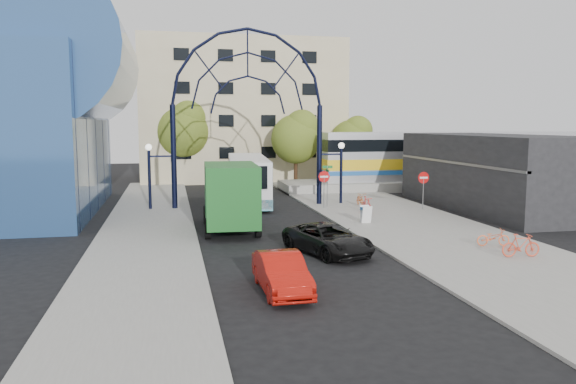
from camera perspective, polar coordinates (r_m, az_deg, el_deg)
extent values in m
plane|color=black|center=(25.19, 0.43, -6.23)|extent=(120.00, 120.00, 0.00)
cube|color=gray|center=(31.45, 13.25, -3.64)|extent=(8.00, 56.00, 0.12)
cube|color=gray|center=(30.52, -14.09, -3.99)|extent=(5.00, 50.00, 0.12)
cylinder|color=black|center=(38.02, -11.54, 3.44)|extent=(0.36, 0.36, 7.00)
cylinder|color=black|center=(39.37, 3.20, 3.69)|extent=(0.36, 0.36, 7.00)
cylinder|color=black|center=(38.16, -13.88, 1.13)|extent=(0.20, 0.20, 4.00)
cylinder|color=black|center=(39.93, 5.41, 1.56)|extent=(0.20, 0.20, 4.00)
sphere|color=white|center=(38.01, -13.98, 4.44)|extent=(0.44, 0.44, 0.44)
sphere|color=white|center=(39.79, 5.44, 4.72)|extent=(0.44, 0.44, 0.44)
cylinder|color=slate|center=(37.60, 3.68, 0.04)|extent=(0.06, 0.06, 2.20)
cylinder|color=red|center=(37.49, 3.69, 1.56)|extent=(0.80, 0.04, 0.80)
cube|color=white|center=(37.47, 3.70, 1.56)|extent=(0.55, 0.02, 0.12)
cylinder|color=slate|center=(37.91, 13.56, -0.08)|extent=(0.06, 0.06, 2.20)
cylinder|color=red|center=(37.80, 13.61, 1.42)|extent=(0.76, 0.04, 0.76)
cube|color=white|center=(37.77, 13.63, 1.42)|extent=(0.55, 0.02, 0.12)
cylinder|color=slate|center=(38.25, 4.02, 0.61)|extent=(0.05, 0.05, 2.80)
cube|color=#146626|center=(38.13, 4.03, 2.55)|extent=(0.70, 0.03, 0.18)
cube|color=#146626|center=(38.15, 4.03, 2.18)|extent=(0.03, 0.70, 0.18)
cube|color=white|center=(32.08, 8.02, -2.30)|extent=(0.55, 0.26, 0.99)
cube|color=white|center=(32.40, 7.81, -2.20)|extent=(0.55, 0.26, 0.99)
cube|color=#1E59A5|center=(32.20, 7.92, -1.67)|extent=(0.55, 0.42, 0.14)
cylinder|color=#2E548E|center=(39.76, -22.17, 12.61)|extent=(9.00, 16.00, 9.00)
cube|color=black|center=(40.18, 20.08, 1.91)|extent=(6.00, 16.00, 5.00)
cube|color=#C6B38A|center=(59.41, -4.94, 8.17)|extent=(20.00, 12.00, 14.00)
cube|color=gray|center=(52.70, 16.79, 0.86)|extent=(32.00, 5.00, 0.80)
cube|color=#B7B7BC|center=(52.50, 16.89, 3.57)|extent=(25.00, 3.00, 4.20)
cube|color=gold|center=(52.54, 16.87, 2.92)|extent=(25.10, 3.05, 0.90)
cube|color=black|center=(52.46, 16.93, 4.66)|extent=(25.05, 3.05, 1.00)
cube|color=#1E59A5|center=(52.59, 16.84, 2.16)|extent=(25.10, 3.05, 0.35)
cylinder|color=#382314|center=(51.40, 0.78, 1.97)|extent=(0.36, 0.36, 2.52)
sphere|color=#436019|center=(51.22, 0.79, 5.41)|extent=(4.48, 4.48, 4.48)
sphere|color=#436019|center=(51.02, 1.42, 6.66)|extent=(3.08, 3.08, 3.08)
cylinder|color=#382314|center=(54.14, -10.55, 2.30)|extent=(0.36, 0.36, 2.88)
sphere|color=#436019|center=(53.97, -10.64, 6.03)|extent=(5.12, 5.12, 5.12)
sphere|color=#436019|center=(53.68, -10.12, 7.40)|extent=(3.52, 3.52, 3.52)
cylinder|color=#382314|center=(54.93, 6.44, 2.16)|extent=(0.36, 0.36, 2.34)
sphere|color=#436019|center=(54.76, 6.49, 5.14)|extent=(4.16, 4.16, 4.16)
sphere|color=#436019|center=(54.62, 7.10, 6.22)|extent=(2.86, 2.86, 2.86)
cube|color=white|center=(41.35, -4.11, 1.49)|extent=(3.70, 12.04, 2.99)
cube|color=#5FBBD4|center=(41.49, -4.10, -0.21)|extent=(3.73, 12.05, 0.72)
cube|color=black|center=(41.30, -4.12, 2.34)|extent=(3.73, 11.81, 0.93)
cube|color=black|center=(35.33, -3.68, 1.47)|extent=(1.95, 0.32, 1.44)
cube|color=black|center=(47.21, -4.43, 1.98)|extent=(2.48, 0.41, 1.65)
cylinder|color=black|center=(45.11, -5.94, 0.25)|extent=(0.38, 1.01, 0.99)
cylinder|color=black|center=(45.21, -2.68, 0.30)|extent=(0.38, 1.01, 0.99)
cylinder|color=black|center=(37.11, -5.77, -1.20)|extent=(0.38, 1.01, 0.99)
cylinder|color=black|center=(37.24, -1.82, -1.14)|extent=(0.38, 1.01, 0.99)
cube|color=black|center=(32.90, -6.15, -0.99)|extent=(2.66, 2.76, 2.43)
cube|color=black|center=(34.15, -6.28, 0.14)|extent=(2.21, 0.21, 1.10)
cube|color=#185C1F|center=(29.51, -5.81, -0.17)|extent=(2.88, 5.19, 3.09)
cylinder|color=black|center=(32.63, -8.33, -2.30)|extent=(0.34, 1.07, 1.06)
cylinder|color=black|center=(32.77, -3.88, -2.21)|extent=(0.34, 1.07, 1.06)
cylinder|color=black|center=(28.39, -8.17, -3.69)|extent=(0.34, 1.07, 1.06)
cylinder|color=black|center=(28.55, -3.06, -3.57)|extent=(0.34, 1.07, 1.06)
imported|color=black|center=(24.95, 4.09, -4.80)|extent=(3.69, 5.30, 1.34)
imported|color=#B2130A|center=(19.41, -0.66, -8.21)|extent=(1.50, 4.10, 1.34)
imported|color=#D2632A|center=(38.84, 7.35, -0.74)|extent=(0.76, 1.77, 0.90)
imported|color=red|center=(35.85, 7.99, -1.29)|extent=(0.50, 1.72, 1.03)
imported|color=#F96431|center=(27.68, 20.12, -4.36)|extent=(1.59, 0.79, 0.80)
imported|color=#D9462B|center=(25.82, 22.58, -5.04)|extent=(1.71, 0.67, 1.00)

